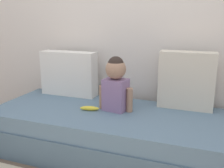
{
  "coord_description": "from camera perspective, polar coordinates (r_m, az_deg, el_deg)",
  "views": [
    {
      "loc": [
        0.73,
        -1.94,
        1.18
      ],
      "look_at": [
        0.01,
        0.0,
        0.64
      ],
      "focal_mm": 40.61,
      "sensor_mm": 36.0,
      "label": 1
    }
  ],
  "objects": [
    {
      "name": "back_wall",
      "position": [
        2.61,
        4.17,
        12.97
      ],
      "size": [
        5.36,
        0.1,
        2.22
      ],
      "primitive_type": "cube",
      "color": "silver",
      "rests_on": "ground"
    },
    {
      "name": "couch",
      "position": [
        2.29,
        -0.28,
        -10.9
      ],
      "size": [
        2.16,
        0.87,
        0.39
      ],
      "color": "#495F70",
      "rests_on": "ground"
    },
    {
      "name": "banana",
      "position": [
        2.25,
        -5.07,
        -5.47
      ],
      "size": [
        0.18,
        0.08,
        0.04
      ],
      "primitive_type": "ellipsoid",
      "rotation": [
        0.0,
        0.0,
        0.24
      ],
      "color": "yellow",
      "rests_on": "couch"
    },
    {
      "name": "throw_pillow_right",
      "position": [
        2.34,
        16.42,
        0.8
      ],
      "size": [
        0.48,
        0.16,
        0.51
      ],
      "primitive_type": "cube",
      "color": "beige",
      "rests_on": "couch"
    },
    {
      "name": "toddler",
      "position": [
        2.19,
        0.84,
        0.25
      ],
      "size": [
        0.31,
        0.19,
        0.48
      ],
      "color": "gray",
      "rests_on": "couch"
    },
    {
      "name": "throw_pillow_left",
      "position": [
        2.69,
        -9.67,
        2.36
      ],
      "size": [
        0.59,
        0.16,
        0.46
      ],
      "primitive_type": "cube",
      "color": "silver",
      "rests_on": "couch"
    },
    {
      "name": "ground_plane",
      "position": [
        2.38,
        -0.27,
        -15.11
      ],
      "size": [
        12.0,
        12.0,
        0.0
      ],
      "primitive_type": "plane",
      "color": "brown"
    }
  ]
}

